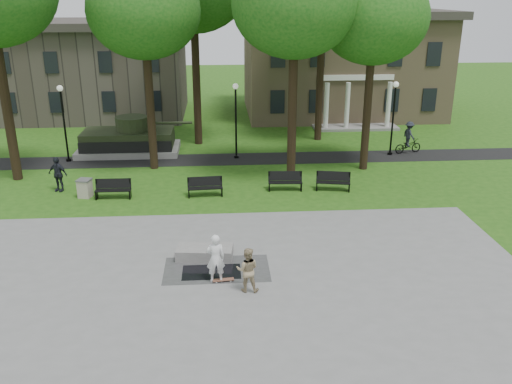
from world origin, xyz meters
TOP-DOWN VIEW (x-y plane):
  - ground at (0.00, 0.00)m, footprint 120.00×120.00m
  - plaza at (0.00, -5.00)m, footprint 22.00×16.00m
  - footpath at (0.00, 12.00)m, footprint 44.00×2.60m
  - building_right at (10.00, 26.00)m, footprint 17.00×12.00m
  - building_left at (-11.00, 26.50)m, footprint 15.00×10.00m
  - tree_1 at (-4.50, 10.50)m, footprint 6.20×6.20m
  - tree_2 at (3.50, 8.50)m, footprint 6.60×6.60m
  - tree_3 at (8.00, 9.50)m, footprint 6.00×6.00m
  - lamp_left at (-10.00, 12.30)m, footprint 0.36×0.36m
  - lamp_mid at (0.50, 12.30)m, footprint 0.36×0.36m
  - lamp_right at (10.50, 12.30)m, footprint 0.36×0.36m
  - tank_monument at (-6.46, 14.00)m, footprint 7.45×3.40m
  - puddle at (-1.00, -2.74)m, footprint 2.20×1.20m
  - concrete_block at (-1.26, -1.53)m, footprint 2.30×1.23m
  - skateboard at (-0.56, -3.47)m, footprint 0.80×0.29m
  - skateboarder at (-0.82, -3.43)m, footprint 0.71×0.50m
  - friend_watching at (0.29, -4.17)m, footprint 0.87×0.72m
  - pedestrian_walker at (-9.12, 6.83)m, footprint 1.18×0.82m
  - cyclist at (11.78, 12.63)m, footprint 1.99×1.18m
  - park_bench_0 at (-6.04, 5.54)m, footprint 1.81×0.54m
  - park_bench_1 at (-1.36, 5.54)m, footprint 1.83×0.64m
  - park_bench_2 at (2.87, 6.14)m, footprint 1.82×0.62m
  - park_bench_3 at (5.40, 5.93)m, footprint 1.85×0.86m
  - trash_bin at (-7.53, 5.80)m, footprint 0.80×0.80m

SIDE VIEW (x-z plane):
  - ground at x=0.00m, z-range 0.00..0.00m
  - footpath at x=0.00m, z-range 0.00..0.01m
  - plaza at x=0.00m, z-range 0.00..0.02m
  - puddle at x=-1.00m, z-range 0.02..0.02m
  - skateboard at x=-0.56m, z-range 0.02..0.09m
  - concrete_block at x=-1.26m, z-range 0.02..0.47m
  - trash_bin at x=-7.53m, z-range 0.01..0.97m
  - park_bench_0 at x=-6.04m, z-range 0.02..1.02m
  - park_bench_1 at x=-1.36m, z-range 0.02..1.02m
  - park_bench_2 at x=2.87m, z-range 0.02..1.02m
  - park_bench_3 at x=5.40m, z-range 0.02..1.02m
  - friend_watching at x=0.29m, z-range 0.02..1.66m
  - tank_monument at x=-6.46m, z-range -0.34..2.06m
  - cyclist at x=11.78m, z-range -0.19..1.91m
  - pedestrian_walker at x=-9.12m, z-range 0.00..1.86m
  - skateboarder at x=-0.82m, z-range 0.02..1.88m
  - lamp_left at x=-10.00m, z-range 0.43..5.16m
  - lamp_mid at x=0.50m, z-range 0.43..5.16m
  - lamp_right at x=10.50m, z-range 0.43..5.16m
  - building_left at x=-11.00m, z-range 0.00..7.20m
  - building_right at x=10.00m, z-range 0.04..8.64m
  - tree_3 at x=8.00m, z-range 3.00..14.19m
  - tree_1 at x=-4.50m, z-range 3.14..14.77m
  - tree_2 at x=3.50m, z-range 3.23..15.40m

